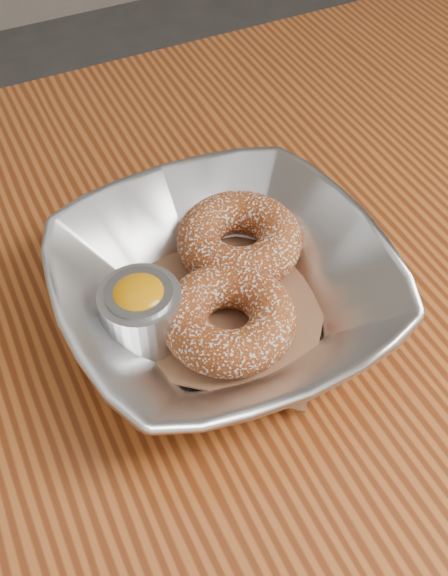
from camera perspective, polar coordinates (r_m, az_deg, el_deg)
name	(u,v)px	position (r m, az deg, el deg)	size (l,w,h in m)	color
table	(177,441)	(0.56, -3.96, -12.79)	(1.20, 0.80, 0.75)	brown
serving_bowl	(224,289)	(0.48, 0.00, -0.10)	(0.23, 0.23, 0.06)	silver
parchment	(224,307)	(0.49, 0.00, -1.60)	(0.14, 0.14, 0.00)	brown
donut_back	(239,240)	(0.51, 1.29, 4.11)	(0.10, 0.10, 0.03)	#913E18
donut_front	(229,318)	(0.46, 0.41, -2.58)	(0.09, 0.09, 0.03)	#913E18
ramekin	(141,310)	(0.46, -7.03, -1.88)	(0.06, 0.06, 0.05)	silver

